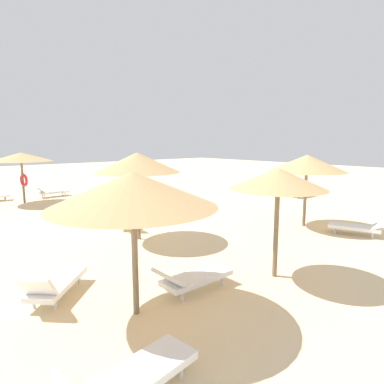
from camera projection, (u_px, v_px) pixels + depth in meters
ground_plane at (131, 232)px, 12.18m from camera, size 80.00×80.00×0.00m
parasol_0 at (21, 157)px, 17.51m from camera, size 3.17×3.17×2.75m
parasol_1 at (133, 190)px, 6.02m from camera, size 3.17×3.17×2.79m
parasol_2 at (137, 163)px, 10.85m from camera, size 2.87×2.87×2.98m
parasol_3 at (307, 163)px, 12.61m from camera, size 2.98×2.98×2.84m
parasol_4 at (278, 179)px, 7.78m from camera, size 2.32×2.32×2.72m
lounger_1 at (129, 378)px, 4.19m from camera, size 0.88×1.93×0.78m
lounger_2 at (129, 219)px, 12.80m from camera, size 1.91×1.57×0.77m
lounger_3 at (358, 227)px, 11.66m from camera, size 2.02×1.26×0.63m
lounger_4 at (192, 278)px, 7.30m from camera, size 0.65×1.90×0.69m
lounger_5 at (51, 192)px, 19.82m from camera, size 0.67×1.91×0.69m
lounger_6 at (55, 284)px, 6.97m from camera, size 1.77×1.75×0.81m
bench_0 at (274, 188)px, 21.29m from camera, size 1.51×0.43×0.49m
bench_1 at (299, 187)px, 21.77m from camera, size 1.51×0.44×0.49m
bench_2 at (302, 192)px, 19.67m from camera, size 0.51×1.53×0.49m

